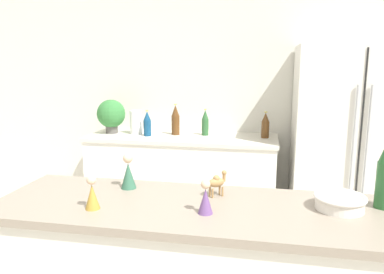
% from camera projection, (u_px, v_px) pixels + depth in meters
% --- Properties ---
extents(wall_back, '(8.00, 0.06, 2.55)m').
position_uv_depth(wall_back, '(226.00, 98.00, 3.74)').
color(wall_back, silver).
rests_on(wall_back, ground_plane).
extents(back_counter, '(1.79, 0.63, 0.93)m').
position_uv_depth(back_counter, '(182.00, 183.00, 3.65)').
color(back_counter, white).
rests_on(back_counter, ground_plane).
extents(refrigerator, '(0.96, 0.69, 1.76)m').
position_uv_depth(refrigerator, '(349.00, 149.00, 3.24)').
color(refrigerator, silver).
rests_on(refrigerator, ground_plane).
extents(potted_plant, '(0.28, 0.28, 0.33)m').
position_uv_depth(potted_plant, '(111.00, 114.00, 3.66)').
color(potted_plant, '#595451').
rests_on(potted_plant, back_counter).
extents(paper_towel_roll, '(0.12, 0.12, 0.23)m').
position_uv_depth(paper_towel_roll, '(136.00, 122.00, 3.63)').
color(paper_towel_roll, white).
rests_on(paper_towel_roll, back_counter).
extents(back_bottle_0, '(0.07, 0.07, 0.24)m').
position_uv_depth(back_bottle_0, '(265.00, 125.00, 3.44)').
color(back_bottle_0, brown).
rests_on(back_bottle_0, back_counter).
extents(back_bottle_1, '(0.08, 0.08, 0.30)m').
position_uv_depth(back_bottle_1, '(175.00, 120.00, 3.59)').
color(back_bottle_1, brown).
rests_on(back_bottle_1, back_counter).
extents(back_bottle_2, '(0.07, 0.07, 0.25)m').
position_uv_depth(back_bottle_2, '(205.00, 123.00, 3.56)').
color(back_bottle_2, '#2D6033').
rests_on(back_bottle_2, back_counter).
extents(back_bottle_3, '(0.07, 0.07, 0.24)m').
position_uv_depth(back_bottle_3, '(147.00, 124.00, 3.53)').
color(back_bottle_3, navy).
rests_on(back_bottle_3, back_counter).
extents(fruit_bowl, '(0.21, 0.21, 0.06)m').
position_uv_depth(fruit_bowl, '(340.00, 202.00, 1.55)').
color(fruit_bowl, white).
rests_on(fruit_bowl, bar_counter).
extents(camel_figurine, '(0.09, 0.08, 0.12)m').
position_uv_depth(camel_figurine, '(217.00, 182.00, 1.70)').
color(camel_figurine, '#A87F4C').
rests_on(camel_figurine, bar_counter).
extents(wise_man_figurine_blue, '(0.06, 0.06, 0.14)m').
position_uv_depth(wise_man_figurine_blue, '(92.00, 195.00, 1.55)').
color(wise_man_figurine_blue, '#B28933').
rests_on(wise_man_figurine_blue, bar_counter).
extents(wise_man_figurine_crimson, '(0.06, 0.06, 0.14)m').
position_uv_depth(wise_man_figurine_crimson, '(205.00, 199.00, 1.50)').
color(wise_man_figurine_crimson, '#6B4784').
rests_on(wise_man_figurine_crimson, bar_counter).
extents(wise_man_figurine_purple, '(0.07, 0.07, 0.17)m').
position_uv_depth(wise_man_figurine_purple, '(128.00, 173.00, 1.80)').
color(wise_man_figurine_purple, '#33664C').
rests_on(wise_man_figurine_purple, bar_counter).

